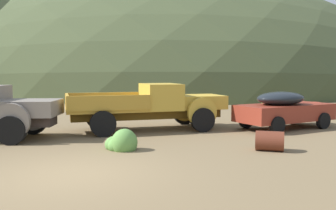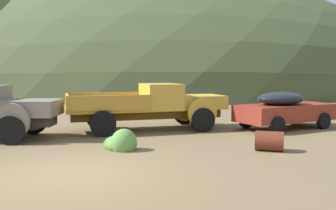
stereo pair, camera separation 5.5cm
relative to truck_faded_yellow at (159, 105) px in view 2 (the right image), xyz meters
name	(u,v)px [view 2 (the right image)]	position (x,y,z in m)	size (l,w,h in m)	color
ground_plane	(71,174)	(-3.96, -5.77, -1.00)	(300.00, 300.00, 0.00)	brown
hill_far_right	(155,85)	(14.75, 49.44, -1.00)	(71.69, 81.80, 34.23)	#424C2D
hill_distant	(276,82)	(52.52, 66.12, -1.00)	(97.34, 59.03, 37.32)	#56603D
truck_faded_yellow	(159,105)	(0.00, 0.00, 0.00)	(6.50, 2.73, 1.89)	brown
car_rust_red	(287,109)	(5.21, -1.47, -0.18)	(4.77, 2.53, 1.57)	maroon
oil_drum_foreground	(269,141)	(1.88, -5.08, -0.70)	(1.01, 0.96, 0.60)	#5B2819
bush_between_trucks	(267,107)	(8.82, 5.33, -0.83)	(1.00, 0.75, 0.72)	#3D702D
bush_lone_scrub	(121,144)	(-2.33, -3.50, -0.80)	(0.94, 0.96, 0.85)	#5B8E42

